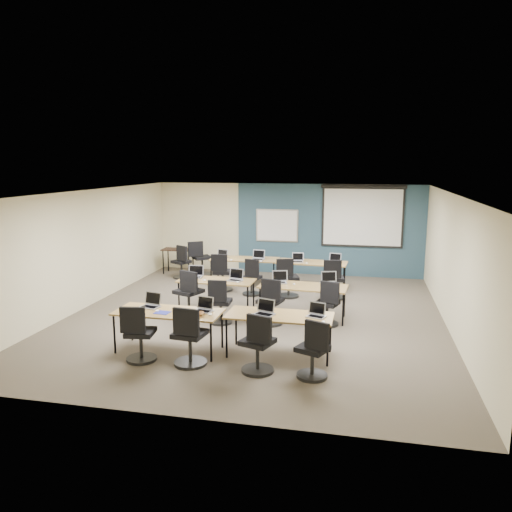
% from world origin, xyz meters
% --- Properties ---
extents(floor, '(8.00, 9.00, 0.02)m').
position_xyz_m(floor, '(0.00, 0.00, 0.00)').
color(floor, '#6B6354').
rests_on(floor, ground).
extents(ceiling, '(8.00, 9.00, 0.02)m').
position_xyz_m(ceiling, '(0.00, 0.00, 2.70)').
color(ceiling, white).
rests_on(ceiling, ground).
extents(wall_back, '(8.00, 0.04, 2.70)m').
position_xyz_m(wall_back, '(0.00, 4.50, 1.35)').
color(wall_back, beige).
rests_on(wall_back, ground).
extents(wall_front, '(8.00, 0.04, 2.70)m').
position_xyz_m(wall_front, '(0.00, -4.50, 1.35)').
color(wall_front, beige).
rests_on(wall_front, ground).
extents(wall_left, '(0.04, 9.00, 2.70)m').
position_xyz_m(wall_left, '(-4.00, 0.00, 1.35)').
color(wall_left, beige).
rests_on(wall_left, ground).
extents(wall_right, '(0.04, 9.00, 2.70)m').
position_xyz_m(wall_right, '(4.00, 0.00, 1.35)').
color(wall_right, beige).
rests_on(wall_right, ground).
extents(blue_accent_panel, '(5.50, 0.04, 2.70)m').
position_xyz_m(blue_accent_panel, '(1.25, 4.47, 1.35)').
color(blue_accent_panel, '#3D5977').
rests_on(blue_accent_panel, wall_back).
extents(whiteboard, '(1.28, 0.03, 0.98)m').
position_xyz_m(whiteboard, '(-0.30, 4.43, 1.45)').
color(whiteboard, '#AAAAAA').
rests_on(whiteboard, wall_back).
extents(projector_screen, '(2.40, 0.10, 1.82)m').
position_xyz_m(projector_screen, '(2.20, 4.41, 1.89)').
color(projector_screen, black).
rests_on(projector_screen, wall_back).
extents(training_table_front_left, '(1.89, 0.79, 0.73)m').
position_xyz_m(training_table_front_left, '(-1.07, -2.29, 0.69)').
color(training_table_front_left, '#A86E3B').
rests_on(training_table_front_left, floor).
extents(training_table_front_right, '(1.84, 0.77, 0.73)m').
position_xyz_m(training_table_front_right, '(0.89, -2.07, 0.69)').
color(training_table_front_right, brown).
rests_on(training_table_front_right, floor).
extents(training_table_mid_left, '(1.70, 0.71, 0.73)m').
position_xyz_m(training_table_mid_left, '(-0.93, 0.19, 0.68)').
color(training_table_mid_left, brown).
rests_on(training_table_mid_left, floor).
extents(training_table_mid_right, '(1.86, 0.78, 0.73)m').
position_xyz_m(training_table_mid_right, '(1.03, 0.08, 0.69)').
color(training_table_mid_right, '#96562D').
rests_on(training_table_mid_right, floor).
extents(training_table_back_left, '(1.86, 0.77, 0.73)m').
position_xyz_m(training_table_back_left, '(-0.90, 2.78, 0.69)').
color(training_table_back_left, olive).
rests_on(training_table_back_left, floor).
extents(training_table_back_right, '(1.83, 0.76, 0.73)m').
position_xyz_m(training_table_back_right, '(0.95, 2.69, 0.69)').
color(training_table_back_right, '#9E6439').
rests_on(training_table_back_right, floor).
extents(laptop_0, '(0.34, 0.29, 0.26)m').
position_xyz_m(laptop_0, '(-1.48, -2.10, 0.79)').
color(laptop_0, silver).
rests_on(laptop_0, training_table_front_left).
extents(mouse_0, '(0.07, 0.10, 0.04)m').
position_xyz_m(mouse_0, '(-1.25, -2.35, 0.74)').
color(mouse_0, white).
rests_on(mouse_0, training_table_front_left).
extents(task_chair_0, '(0.52, 0.52, 1.00)m').
position_xyz_m(task_chair_0, '(-1.37, -2.87, 0.41)').
color(task_chair_0, black).
rests_on(task_chair_0, floor).
extents(laptop_1, '(0.32, 0.27, 0.24)m').
position_xyz_m(laptop_1, '(-0.46, -2.14, 0.79)').
color(laptop_1, silver).
rests_on(laptop_1, training_table_front_left).
extents(mouse_1, '(0.08, 0.11, 0.04)m').
position_xyz_m(mouse_1, '(-0.27, -2.35, 0.74)').
color(mouse_1, white).
rests_on(mouse_1, training_table_front_left).
extents(task_chair_1, '(0.56, 0.56, 1.03)m').
position_xyz_m(task_chair_1, '(-0.48, -2.85, 0.43)').
color(task_chair_1, black).
rests_on(task_chair_1, floor).
extents(laptop_2, '(0.33, 0.28, 0.25)m').
position_xyz_m(laptop_2, '(0.64, -2.09, 0.79)').
color(laptop_2, '#9F9FAA').
rests_on(laptop_2, training_table_front_right).
extents(mouse_2, '(0.06, 0.09, 0.03)m').
position_xyz_m(mouse_2, '(0.69, -2.30, 0.74)').
color(mouse_2, white).
rests_on(mouse_2, training_table_front_right).
extents(task_chair_2, '(0.54, 0.53, 1.01)m').
position_xyz_m(task_chair_2, '(0.69, -2.91, 0.42)').
color(task_chair_2, black).
rests_on(task_chair_2, floor).
extents(laptop_3, '(0.30, 0.26, 0.23)m').
position_xyz_m(laptop_3, '(1.52, -2.04, 0.79)').
color(laptop_3, silver).
rests_on(laptop_3, training_table_front_right).
extents(mouse_3, '(0.08, 0.11, 0.03)m').
position_xyz_m(mouse_3, '(1.67, -2.33, 0.74)').
color(mouse_3, white).
rests_on(mouse_3, training_table_front_right).
extents(task_chair_3, '(0.52, 0.49, 0.97)m').
position_xyz_m(task_chair_3, '(1.57, -2.93, 0.40)').
color(task_chair_3, black).
rests_on(task_chair_3, floor).
extents(laptop_4, '(0.35, 0.30, 0.26)m').
position_xyz_m(laptop_4, '(-1.49, 0.34, 0.80)').
color(laptop_4, '#A5A6B2').
rests_on(laptop_4, training_table_mid_left).
extents(mouse_4, '(0.08, 0.11, 0.04)m').
position_xyz_m(mouse_4, '(-1.16, 0.05, 0.74)').
color(mouse_4, white).
rests_on(mouse_4, training_table_mid_left).
extents(task_chair_4, '(0.61, 0.58, 1.05)m').
position_xyz_m(task_chair_4, '(-1.41, -0.31, 0.44)').
color(task_chair_4, black).
rests_on(task_chair_4, floor).
extents(laptop_5, '(0.33, 0.28, 0.25)m').
position_xyz_m(laptop_5, '(-0.50, 0.23, 0.79)').
color(laptop_5, '#B4B3B9').
rests_on(laptop_5, training_table_mid_left).
extents(mouse_5, '(0.07, 0.10, 0.03)m').
position_xyz_m(mouse_5, '(-0.40, 0.04, 0.74)').
color(mouse_5, white).
rests_on(mouse_5, training_table_mid_left).
extents(task_chair_5, '(0.48, 0.48, 0.96)m').
position_xyz_m(task_chair_5, '(-0.61, -0.65, 0.40)').
color(task_chair_5, black).
rests_on(task_chair_5, floor).
extents(laptop_6, '(0.34, 0.29, 0.26)m').
position_xyz_m(laptop_6, '(0.49, 0.23, 0.79)').
color(laptop_6, '#A9A9B6').
rests_on(laptop_6, training_table_mid_right).
extents(mouse_6, '(0.08, 0.10, 0.03)m').
position_xyz_m(mouse_6, '(0.83, 0.12, 0.74)').
color(mouse_6, white).
rests_on(mouse_6, training_table_mid_right).
extents(task_chair_6, '(0.52, 0.52, 1.00)m').
position_xyz_m(task_chair_6, '(0.43, -0.49, 0.41)').
color(task_chair_6, black).
rests_on(task_chair_6, floor).
extents(laptop_7, '(0.34, 0.29, 0.26)m').
position_xyz_m(laptop_7, '(1.55, 0.37, 0.79)').
color(laptop_7, silver).
rests_on(laptop_7, training_table_mid_right).
extents(mouse_7, '(0.06, 0.09, 0.03)m').
position_xyz_m(mouse_7, '(1.72, 0.10, 0.74)').
color(mouse_7, white).
rests_on(mouse_7, training_table_mid_right).
extents(task_chair_7, '(0.49, 0.48, 0.97)m').
position_xyz_m(task_chair_7, '(1.59, -0.31, 0.40)').
color(task_chair_7, black).
rests_on(task_chair_7, floor).
extents(laptop_8, '(0.31, 0.27, 0.24)m').
position_xyz_m(laptop_8, '(-1.53, 2.67, 0.79)').
color(laptop_8, silver).
rests_on(laptop_8, training_table_back_left).
extents(mouse_8, '(0.07, 0.10, 0.04)m').
position_xyz_m(mouse_8, '(-1.19, 2.42, 0.74)').
color(mouse_8, white).
rests_on(mouse_8, training_table_back_left).
extents(task_chair_8, '(0.52, 0.52, 1.00)m').
position_xyz_m(task_chair_8, '(-1.33, 1.97, 0.41)').
color(task_chair_8, black).
rests_on(task_chair_8, floor).
extents(laptop_9, '(0.33, 0.28, 0.25)m').
position_xyz_m(laptop_9, '(-0.51, 2.72, 0.79)').
color(laptop_9, '#A8A8AB').
rests_on(laptop_9, training_table_back_left).
extents(mouse_9, '(0.08, 0.11, 0.04)m').
position_xyz_m(mouse_9, '(-0.37, 2.43, 0.74)').
color(mouse_9, white).
rests_on(mouse_9, training_table_back_left).
extents(task_chair_9, '(0.48, 0.47, 0.95)m').
position_xyz_m(task_chair_9, '(-0.46, 1.70, 0.39)').
color(task_chair_9, black).
rests_on(task_chair_9, floor).
extents(laptop_10, '(0.30, 0.26, 0.23)m').
position_xyz_m(laptop_10, '(0.57, 2.63, 0.79)').
color(laptop_10, '#B7B7C5').
rests_on(laptop_10, training_table_back_right).
extents(mouse_10, '(0.08, 0.10, 0.03)m').
position_xyz_m(mouse_10, '(0.84, 2.45, 0.74)').
color(mouse_10, white).
rests_on(mouse_10, training_table_back_right).
extents(task_chair_10, '(0.54, 0.52, 1.00)m').
position_xyz_m(task_chair_10, '(0.45, 1.71, 0.41)').
color(task_chair_10, black).
rests_on(task_chair_10, floor).
extents(laptop_11, '(0.32, 0.27, 0.24)m').
position_xyz_m(laptop_11, '(1.55, 2.72, 0.79)').
color(laptop_11, '#A9A9A9').
rests_on(laptop_11, training_table_back_right).
extents(mouse_11, '(0.07, 0.10, 0.03)m').
position_xyz_m(mouse_11, '(1.70, 2.49, 0.74)').
color(mouse_11, white).
rests_on(mouse_11, training_table_back_right).
extents(task_chair_11, '(0.53, 0.53, 1.01)m').
position_xyz_m(task_chair_11, '(1.58, 1.78, 0.42)').
color(task_chair_11, black).
rests_on(task_chair_11, floor).
extents(blue_mousepad, '(0.28, 0.24, 0.01)m').
position_xyz_m(blue_mousepad, '(-1.14, -2.40, 0.73)').
color(blue_mousepad, '#222995').
rests_on(blue_mousepad, training_table_front_left).
extents(snack_bowl, '(0.24, 0.24, 0.05)m').
position_xyz_m(snack_bowl, '(-0.48, -2.42, 0.76)').
color(snack_bowl, brown).
rests_on(snack_bowl, training_table_front_left).
extents(snack_plate, '(0.19, 0.19, 0.01)m').
position_xyz_m(snack_plate, '(0.65, -2.28, 0.74)').
color(snack_plate, white).
rests_on(snack_plate, training_table_front_right).
extents(coffee_cup, '(0.09, 0.09, 0.06)m').
position_xyz_m(coffee_cup, '(0.48, -2.40, 0.77)').
color(coffee_cup, white).
rests_on(coffee_cup, snack_plate).
extents(utility_table, '(0.93, 0.52, 0.75)m').
position_xyz_m(utility_table, '(-3.21, 3.73, 0.66)').
color(utility_table, black).
rests_on(utility_table, floor).
extents(spare_chair_a, '(0.65, 0.56, 1.04)m').
position_xyz_m(spare_chair_a, '(-2.45, 3.58, 0.43)').
color(spare_chair_a, black).
rests_on(spare_chair_a, floor).
extents(spare_chair_b, '(0.55, 0.50, 0.98)m').
position_xyz_m(spare_chair_b, '(-2.87, 3.10, 0.40)').
color(spare_chair_b, black).
rests_on(spare_chair_b, floor).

